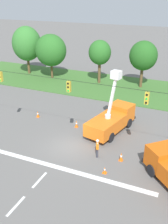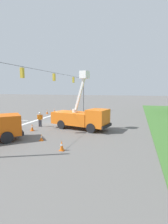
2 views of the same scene
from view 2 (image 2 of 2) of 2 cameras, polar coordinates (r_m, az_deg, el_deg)
The scene contains 14 objects.
ground_plane at distance 24.03m, azimuth -9.37°, elevation -3.35°, with size 200.00×200.00×0.00m, color #605E5B.
lane_markings at distance 26.47m, azimuth -18.72°, elevation -2.63°, with size 17.60×15.25×0.01m.
signal_gantry at distance 23.64m, azimuth -9.55°, elevation 7.28°, with size 26.20×0.33×7.20m.
utility_truck_bucket_lift at distance 19.66m, azimuth -0.82°, elevation -1.64°, with size 3.80×6.98×6.43m.
road_worker at distance 21.52m, azimuth -14.19°, elevation -2.06°, with size 0.37×0.61×1.77m.
traffic_cone_foreground_left at distance 15.90m, azimuth -13.76°, elevation -8.07°, with size 0.36×0.36×0.61m.
traffic_cone_foreground_right at distance 34.47m, azimuth -4.38°, elevation 0.63°, with size 0.36×0.36×0.71m.
traffic_cone_mid_left at distance 23.57m, azimuth 0.23°, elevation -2.49°, with size 0.36×0.36×0.79m.
traffic_cone_mid_right at distance 19.74m, azimuth -16.59°, elevation -4.78°, with size 0.36×0.36×0.80m.
traffic_cone_near_bucket at distance 32.32m, azimuth -11.97°, elevation 0.11°, with size 0.36×0.36×0.80m.
traffic_cone_lane_edge_a at distance 13.18m, azimuth -7.26°, elevation -10.79°, with size 0.36×0.36×0.77m.
traffic_cone_lane_edge_b at distance 21.60m, azimuth -20.44°, elevation -4.20°, with size 0.36×0.36×0.60m.
traffic_cone_far_left at distance 34.77m, azimuth -9.62°, elevation 0.61°, with size 0.36×0.36×0.71m.
traffic_cone_far_right at distance 28.44m, azimuth 4.15°, elevation -0.81°, with size 0.36×0.36×0.75m.
Camera 2 is at (21.13, 10.50, 4.53)m, focal length 28.00 mm.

